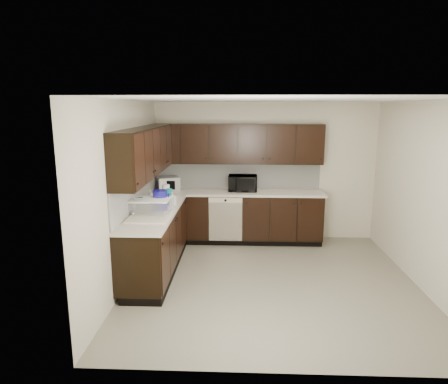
{
  "coord_description": "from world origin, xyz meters",
  "views": [
    {
      "loc": [
        -0.45,
        -5.27,
        2.4
      ],
      "look_at": [
        -0.69,
        0.6,
        1.16
      ],
      "focal_mm": 32.0,
      "sensor_mm": 36.0,
      "label": 1
    }
  ],
  "objects_px": {
    "sink": "(151,220)",
    "microwave": "(243,183)",
    "toaster_oven": "(168,184)",
    "storage_bin": "(150,207)",
    "blue_pitcher": "(160,201)"
  },
  "relations": [
    {
      "from": "microwave",
      "to": "blue_pitcher",
      "type": "distance_m",
      "value": 1.9
    },
    {
      "from": "sink",
      "to": "microwave",
      "type": "height_order",
      "value": "microwave"
    },
    {
      "from": "storage_bin",
      "to": "blue_pitcher",
      "type": "bearing_deg",
      "value": 51.32
    },
    {
      "from": "sink",
      "to": "microwave",
      "type": "xyz_separation_m",
      "value": [
        1.27,
        1.74,
        0.2
      ]
    },
    {
      "from": "sink",
      "to": "microwave",
      "type": "bearing_deg",
      "value": 53.75
    },
    {
      "from": "toaster_oven",
      "to": "storage_bin",
      "type": "bearing_deg",
      "value": -112.92
    },
    {
      "from": "blue_pitcher",
      "to": "microwave",
      "type": "bearing_deg",
      "value": 28.05
    },
    {
      "from": "sink",
      "to": "storage_bin",
      "type": "distance_m",
      "value": 0.2
    },
    {
      "from": "storage_bin",
      "to": "blue_pitcher",
      "type": "distance_m",
      "value": 0.19
    },
    {
      "from": "sink",
      "to": "microwave",
      "type": "relative_size",
      "value": 1.62
    },
    {
      "from": "sink",
      "to": "microwave",
      "type": "distance_m",
      "value": 2.16
    },
    {
      "from": "sink",
      "to": "toaster_oven",
      "type": "distance_m",
      "value": 1.75
    },
    {
      "from": "toaster_oven",
      "to": "storage_bin",
      "type": "xyz_separation_m",
      "value": [
        0.05,
        -1.63,
        -0.02
      ]
    },
    {
      "from": "toaster_oven",
      "to": "storage_bin",
      "type": "distance_m",
      "value": 1.63
    },
    {
      "from": "sink",
      "to": "toaster_oven",
      "type": "relative_size",
      "value": 2.13
    }
  ]
}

